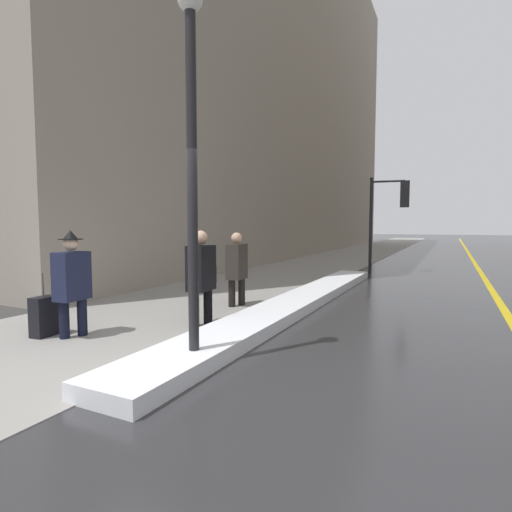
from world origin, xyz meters
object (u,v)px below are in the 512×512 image
at_px(pedestrian_trailing, 201,273).
at_px(rolling_suitcase, 44,317).
at_px(lamp_post, 192,141).
at_px(pedestrian_in_fedora, 72,279).
at_px(traffic_light_near, 393,204).
at_px(pedestrian_nearside, 237,266).

relative_size(pedestrian_trailing, rolling_suitcase, 1.65).
xyz_separation_m(lamp_post, pedestrian_trailing, (-0.99, 1.64, -1.73)).
bearing_deg(lamp_post, pedestrian_in_fedora, 174.65).
relative_size(traffic_light_near, rolling_suitcase, 3.50).
height_order(traffic_light_near, pedestrian_in_fedora, traffic_light_near).
bearing_deg(pedestrian_in_fedora, lamp_post, 79.70).
height_order(lamp_post, pedestrian_trailing, lamp_post).
distance_m(traffic_light_near, pedestrian_trailing, 9.40).
relative_size(pedestrian_trailing, pedestrian_nearside, 1.04).
height_order(pedestrian_trailing, pedestrian_nearside, pedestrian_trailing).
height_order(pedestrian_trailing, rolling_suitcase, pedestrian_trailing).
distance_m(traffic_light_near, pedestrian_nearside, 7.90).
xyz_separation_m(lamp_post, pedestrian_nearside, (-1.23, 3.27, -1.76)).
distance_m(pedestrian_nearside, rolling_suitcase, 3.58).
bearing_deg(rolling_suitcase, pedestrian_in_fedora, 105.65).
height_order(traffic_light_near, rolling_suitcase, traffic_light_near).
height_order(lamp_post, pedestrian_in_fedora, lamp_post).
distance_m(pedestrian_in_fedora, rolling_suitcase, 0.72).
xyz_separation_m(traffic_light_near, pedestrian_trailing, (-1.79, -9.10, -1.52)).
distance_m(traffic_light_near, pedestrian_in_fedora, 11.08).
height_order(pedestrian_nearside, rolling_suitcase, pedestrian_nearside).
distance_m(lamp_post, rolling_suitcase, 3.54).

